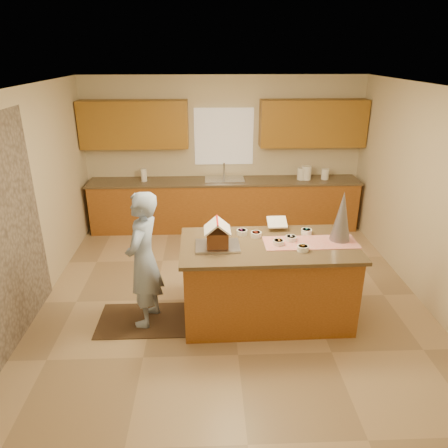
{
  "coord_description": "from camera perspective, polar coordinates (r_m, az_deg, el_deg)",
  "views": [
    {
      "loc": [
        -0.31,
        -4.84,
        3.08
      ],
      "look_at": [
        -0.1,
        0.2,
        1.0
      ],
      "focal_mm": 33.83,
      "sensor_mm": 36.0,
      "label": 1
    }
  ],
  "objects": [
    {
      "name": "island_base",
      "position": [
        5.17,
        5.83,
        -7.92
      ],
      "size": [
        1.98,
        1.01,
        0.96
      ],
      "primitive_type": "cube",
      "rotation": [
        0.0,
        0.0,
        0.02
      ],
      "color": "#93531E",
      "rests_on": "floor"
    },
    {
      "name": "faucet",
      "position": [
        7.74,
        0.01,
        7.31
      ],
      "size": [
        0.03,
        0.03,
        0.28
      ],
      "primitive_type": "cylinder",
      "color": "silver",
      "rests_on": "back_counter_top"
    },
    {
      "name": "window_curtain",
      "position": [
        7.7,
        -0.02,
        11.72
      ],
      "size": [
        1.05,
        0.03,
        1.0
      ],
      "primitive_type": "cube",
      "color": "white",
      "rests_on": "wall_back"
    },
    {
      "name": "canister_c",
      "position": [
        7.87,
        13.5,
        6.59
      ],
      "size": [
        0.13,
        0.13,
        0.19
      ],
      "primitive_type": "cylinder",
      "color": "white",
      "rests_on": "back_counter_top"
    },
    {
      "name": "paper_towel",
      "position": [
        7.65,
        -10.79,
        6.53
      ],
      "size": [
        0.11,
        0.11,
        0.23
      ],
      "primitive_type": "cylinder",
      "color": "white",
      "rests_on": "back_counter_top"
    },
    {
      "name": "floor",
      "position": [
        5.75,
        1.09,
        -10.01
      ],
      "size": [
        5.5,
        5.5,
        0.0
      ],
      "primitive_type": "plane",
      "color": "tan",
      "rests_on": "ground"
    },
    {
      "name": "candy_bowls",
      "position": [
        5.02,
        7.46,
        -1.85
      ],
      "size": [
        0.92,
        0.61,
        0.06
      ],
      "color": "white",
      "rests_on": "island_top"
    },
    {
      "name": "rug",
      "position": [
        5.42,
        -10.68,
        -12.63
      ],
      "size": [
        1.12,
        0.73,
        0.01
      ],
      "primitive_type": "cube",
      "color": "black",
      "rests_on": "floor"
    },
    {
      "name": "table_runner",
      "position": [
        5.03,
        11.6,
        -2.46
      ],
      "size": [
        1.1,
        0.41,
        0.01
      ],
      "primitive_type": "cube",
      "rotation": [
        0.0,
        0.0,
        0.02
      ],
      "color": "red",
      "rests_on": "island_top"
    },
    {
      "name": "canister_b",
      "position": [
        7.77,
        11.09,
        6.83
      ],
      "size": [
        0.17,
        0.17,
        0.25
      ],
      "primitive_type": "cylinder",
      "color": "white",
      "rests_on": "back_counter_top"
    },
    {
      "name": "upper_cabinet_right",
      "position": [
        7.73,
        11.9,
        13.18
      ],
      "size": [
        1.85,
        0.35,
        0.8
      ],
      "primitive_type": "cube",
      "color": "olive",
      "rests_on": "wall_back"
    },
    {
      "name": "sink",
      "position": [
        7.62,
        0.06,
        5.72
      ],
      "size": [
        0.7,
        0.45,
        0.12
      ],
      "primitive_type": "cube",
      "color": "silver",
      "rests_on": "back_counter_top"
    },
    {
      "name": "gingerbread_house",
      "position": [
        4.76,
        -0.9,
        -1.58
      ],
      "size": [
        0.3,
        0.31,
        0.31
      ],
      "color": "#5B3518",
      "rests_on": "baking_tray"
    },
    {
      "name": "cookbook",
      "position": [
        5.29,
        7.17,
        0.25
      ],
      "size": [
        0.24,
        0.19,
        0.1
      ],
      "primitive_type": "cube",
      "rotation": [
        -1.13,
        0.0,
        0.02
      ],
      "color": "white",
      "rests_on": "island_top"
    },
    {
      "name": "canister_a",
      "position": [
        7.76,
        10.42,
        6.7
      ],
      "size": [
        0.15,
        0.15,
        0.21
      ],
      "primitive_type": "cylinder",
      "color": "white",
      "rests_on": "back_counter_top"
    },
    {
      "name": "baking_tray",
      "position": [
        4.82,
        -0.89,
        -2.97
      ],
      "size": [
        0.51,
        0.38,
        0.03
      ],
      "primitive_type": "cube",
      "rotation": [
        0.0,
        0.0,
        0.02
      ],
      "color": "silver",
      "rests_on": "island_top"
    },
    {
      "name": "tinsel_tree",
      "position": [
        5.06,
        15.65,
        0.98
      ],
      "size": [
        0.24,
        0.24,
        0.6
      ],
      "primitive_type": "cone",
      "rotation": [
        0.0,
        0.0,
        0.02
      ],
      "color": "#A0A0AB",
      "rests_on": "island_top"
    },
    {
      "name": "wall_back",
      "position": [
        7.79,
        -0.03,
        9.6
      ],
      "size": [
        5.5,
        5.5,
        0.0
      ],
      "primitive_type": "plane",
      "color": "beige",
      "rests_on": "floor"
    },
    {
      "name": "back_counter_base",
      "position": [
        7.76,
        0.06,
        2.53
      ],
      "size": [
        4.8,
        0.6,
        0.88
      ],
      "primitive_type": "cube",
      "color": "#93531E",
      "rests_on": "floor"
    },
    {
      "name": "wall_right",
      "position": [
        5.85,
        26.46,
        2.82
      ],
      "size": [
        5.5,
        5.5,
        0.0
      ],
      "primitive_type": "plane",
      "color": "beige",
      "rests_on": "floor"
    },
    {
      "name": "wall_left",
      "position": [
        5.59,
        -25.34,
        2.15
      ],
      "size": [
        5.5,
        5.5,
        0.0
      ],
      "primitive_type": "plane",
      "color": "beige",
      "rests_on": "floor"
    },
    {
      "name": "boy",
      "position": [
        4.98,
        -10.79,
        -4.79
      ],
      "size": [
        0.53,
        0.68,
        1.65
      ],
      "primitive_type": "imported",
      "rotation": [
        0.0,
        0.0,
        -1.82
      ],
      "color": "#90A8CD",
      "rests_on": "rug"
    },
    {
      "name": "ceiling",
      "position": [
        4.86,
        1.34,
        17.92
      ],
      "size": [
        5.5,
        5.5,
        0.0
      ],
      "primitive_type": "plane",
      "color": "silver",
      "rests_on": "floor"
    },
    {
      "name": "island_top",
      "position": [
        4.94,
        6.05,
        -2.89
      ],
      "size": [
        2.06,
        1.1,
        0.04
      ],
      "primitive_type": "cube",
      "rotation": [
        0.0,
        0.0,
        0.02
      ],
      "color": "brown",
      "rests_on": "island_base"
    },
    {
      "name": "upper_cabinet_left",
      "position": [
        7.6,
        -12.04,
        13.03
      ],
      "size": [
        1.85,
        0.35,
        0.8
      ],
      "primitive_type": "cube",
      "color": "olive",
      "rests_on": "wall_back"
    },
    {
      "name": "back_counter_top",
      "position": [
        7.61,
        0.06,
        5.79
      ],
      "size": [
        4.85,
        0.63,
        0.04
      ],
      "primitive_type": "cube",
      "color": "brown",
      "rests_on": "back_counter_base"
    },
    {
      "name": "wall_front",
      "position": [
        2.73,
        4.83,
        -17.06
      ],
      "size": [
        5.5,
        5.5,
        0.0
      ],
      "primitive_type": "plane",
      "color": "beige",
      "rests_on": "floor"
    }
  ]
}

